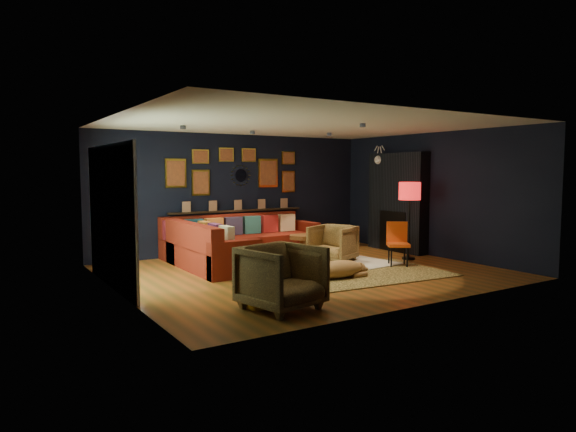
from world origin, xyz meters
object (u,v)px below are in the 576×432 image
orange_chair (398,240)px  floor_lamp (410,195)px  coffee_table (308,239)px  armchair_left (282,274)px  armchair_right (333,242)px  dog (339,266)px  pouf (205,256)px  gold_stool (258,293)px  sectional (230,244)px

orange_chair → floor_lamp: size_ratio=0.53×
coffee_table → armchair_left: armchair_left is taller
coffee_table → armchair_right: (0.00, -0.87, 0.04)m
floor_lamp → dog: size_ratio=1.24×
armchair_right → dog: armchair_right is taller
pouf → armchair_right: size_ratio=0.63×
armchair_right → dog: bearing=-58.8°
gold_stool → sectional: bearing=69.7°
gold_stool → floor_lamp: 4.83m
coffee_table → pouf: size_ratio=1.96×
sectional → floor_lamp: 3.76m
pouf → gold_stool: (-0.60, -3.18, 0.01)m
coffee_table → armchair_left: 4.25m
sectional → armchair_left: bearing=-106.0°
coffee_table → gold_stool: coffee_table is taller
armchair_left → gold_stool: bearing=122.1°
armchair_left → gold_stool: (-0.22, 0.23, -0.26)m
sectional → armchair_left: 3.87m
orange_chair → dog: bearing=-133.6°
pouf → dog: dog is taller
armchair_left → armchair_right: (2.68, 2.43, -0.06)m
armchair_right → floor_lamp: 1.85m
armchair_right → floor_lamp: floor_lamp is taller
armchair_right → gold_stool: armchair_right is taller
gold_stool → dog: size_ratio=0.32×
coffee_table → floor_lamp: size_ratio=0.63×
armchair_right → floor_lamp: size_ratio=0.51×
pouf → orange_chair: orange_chair is taller
coffee_table → gold_stool: (-2.90, -3.07, -0.16)m
sectional → armchair_left: size_ratio=3.68×
coffee_table → armchair_left: (-2.68, -3.30, 0.10)m
armchair_left → coffee_table: bearing=38.4°
coffee_table → pouf: 2.31m
sectional → gold_stool: sectional is taller
orange_chair → floor_lamp: (0.70, 0.39, 0.83)m
pouf → floor_lamp: bearing=-22.2°
orange_chair → dog: size_ratio=0.65×
sectional → armchair_right: 2.06m
armchair_right → orange_chair: bearing=14.6°
dog → pouf: bearing=124.5°
coffee_table → pouf: bearing=177.3°
pouf → floor_lamp: floor_lamp is taller
pouf → armchair_right: bearing=-23.0°
armchair_left → floor_lamp: (4.18, 1.86, 0.86)m
floor_lamp → sectional: bearing=149.2°
sectional → pouf: (-0.69, -0.31, -0.13)m
armchair_right → dog: 1.59m
armchair_left → dog: bearing=19.2°
armchair_right → coffee_table: bearing=154.9°
floor_lamp → armchair_right: bearing=159.0°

